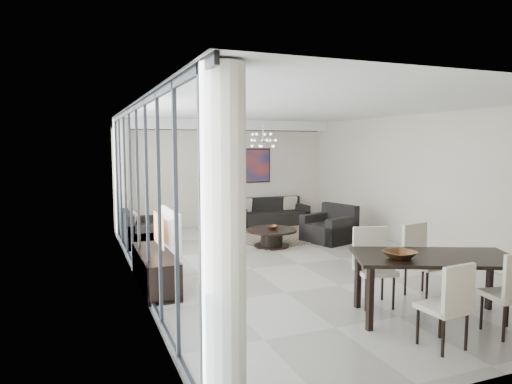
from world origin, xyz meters
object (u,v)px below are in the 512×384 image
tv_console (155,270)px  dining_table (435,262)px  sofa_main (270,216)px  television (164,230)px  coffee_table (272,237)px

tv_console → dining_table: (3.12, -2.68, 0.48)m
sofa_main → television: television is taller
coffee_table → sofa_main: 2.76m
tv_console → dining_table: dining_table is taller
television → dining_table: (2.96, -2.75, -0.13)m
television → dining_table: 4.04m
tv_console → television: bearing=22.1°
coffee_table → tv_console: tv_console is taller
sofa_main → television: 5.85m
sofa_main → dining_table: size_ratio=0.91×
sofa_main → dining_table: 7.23m
coffee_table → tv_console: (-2.86, -1.94, 0.06)m
television → dining_table: size_ratio=0.51×
sofa_main → dining_table: bearing=-96.5°
dining_table → sofa_main: bearing=83.5°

